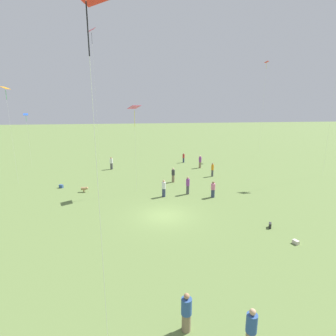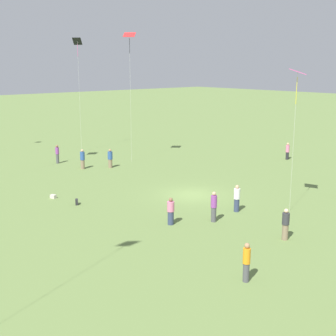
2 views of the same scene
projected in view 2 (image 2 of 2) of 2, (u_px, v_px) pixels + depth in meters
name	position (u px, v px, depth m)	size (l,w,h in m)	color
ground_plane	(192.00, 195.00, 34.20)	(240.00, 240.00, 0.00)	olive
person_0	(82.00, 159.00, 42.50)	(0.58, 0.58, 1.81)	#847056
person_1	(171.00, 211.00, 27.71)	(0.46, 0.46, 1.66)	#333D5B
person_2	(246.00, 262.00, 20.36)	(0.41, 0.41, 1.80)	#4C4C51
person_4	(110.00, 159.00, 43.00)	(0.61, 0.61, 1.75)	#847056
person_5	(57.00, 154.00, 44.87)	(0.45, 0.45, 1.80)	#4C4C51
person_6	(286.00, 224.00, 25.29)	(0.52, 0.52, 1.76)	#847056
person_7	(237.00, 198.00, 30.15)	(0.57, 0.57, 1.77)	#333D5B
person_10	(287.00, 151.00, 46.73)	(0.42, 0.42, 1.70)	#232328
person_11	(214.00, 207.00, 28.18)	(0.45, 0.45, 1.88)	#4C4C51
kite_3	(77.00, 46.00, 48.71)	(1.09, 1.05, 12.05)	black
kite_5	(297.00, 76.00, 28.56)	(1.47, 1.49, 9.09)	#E54C99
kite_8	(129.00, 39.00, 43.24)	(1.48, 1.48, 12.25)	red
picnic_bag_0	(53.00, 196.00, 33.32)	(0.47, 0.38, 0.25)	beige
picnic_bag_2	(77.00, 202.00, 31.78)	(0.44, 0.35, 0.38)	#262628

